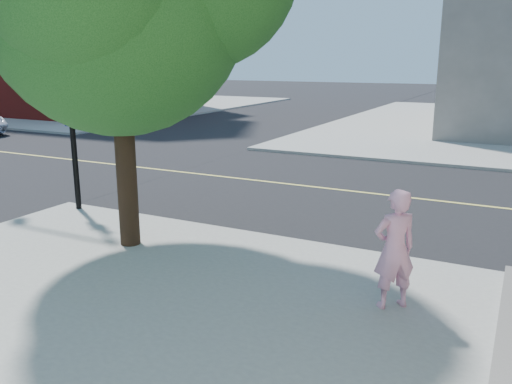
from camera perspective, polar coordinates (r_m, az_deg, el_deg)
The scene contains 4 objects.
ground at distance 12.71m, azimuth -16.14°, elevation -2.09°, with size 140.00×140.00×0.00m, color black.
road_ew at distance 16.17m, azimuth -5.29°, elevation 1.81°, with size 140.00×9.00×0.01m, color black.
sidewalk_nw at distance 43.84m, azimuth -19.24°, elevation 8.86°, with size 26.00×25.00×0.12m, color gray.
man_on_phone at distance 7.38m, azimuth 14.55°, elevation -5.93°, with size 0.60×0.39×1.65m, color #F09FBF.
Camera 1 is at (8.47, -8.85, 3.40)m, focal length 37.51 mm.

